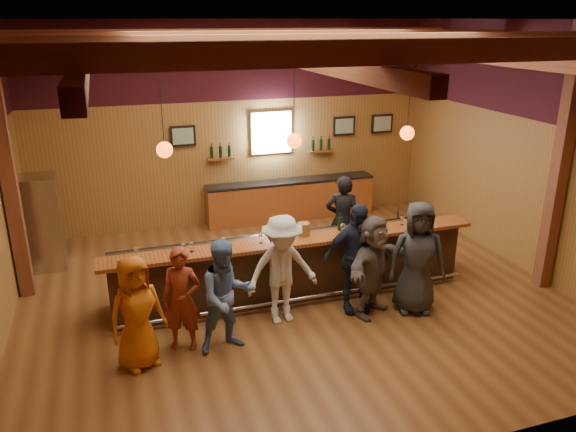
% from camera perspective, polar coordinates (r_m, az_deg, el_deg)
% --- Properties ---
extents(room, '(9.04, 9.00, 4.52)m').
position_cam_1_polar(room, '(8.82, 0.50, 10.97)').
color(room, brown).
rests_on(room, ground).
extents(bar_counter, '(6.30, 1.07, 1.11)m').
position_cam_1_polar(bar_counter, '(9.68, 0.37, -4.90)').
color(bar_counter, black).
rests_on(bar_counter, ground).
extents(back_bar_cabinet, '(4.00, 0.52, 0.95)m').
position_cam_1_polar(back_bar_cabinet, '(13.21, 0.29, 1.68)').
color(back_bar_cabinet, brown).
rests_on(back_bar_cabinet, ground).
extents(window, '(0.95, 0.09, 0.95)m').
position_cam_1_polar(window, '(12.91, -1.72, 8.47)').
color(window, silver).
rests_on(window, room).
extents(framed_pictures, '(5.35, 0.05, 0.45)m').
position_cam_1_polar(framed_pictures, '(13.16, 1.95, 8.90)').
color(framed_pictures, black).
rests_on(framed_pictures, room).
extents(wine_shelves, '(3.00, 0.18, 0.30)m').
position_cam_1_polar(wine_shelves, '(12.94, -1.61, 6.55)').
color(wine_shelves, brown).
rests_on(wine_shelves, room).
extents(pendant_lights, '(4.24, 0.24, 1.37)m').
position_cam_1_polar(pendant_lights, '(8.86, 0.61, 7.69)').
color(pendant_lights, black).
rests_on(pendant_lights, room).
extents(stainless_fridge, '(0.70, 0.70, 1.80)m').
position_cam_1_polar(stainless_fridge, '(11.47, -23.73, -0.62)').
color(stainless_fridge, silver).
rests_on(stainless_fridge, ground).
extents(customer_orange, '(0.92, 0.77, 1.61)m').
position_cam_1_polar(customer_orange, '(7.86, -15.14, -9.47)').
color(customer_orange, '#B95511').
rests_on(customer_orange, ground).
extents(customer_redvest, '(0.66, 0.55, 1.54)m').
position_cam_1_polar(customer_redvest, '(8.14, -10.74, -8.31)').
color(customer_redvest, maroon).
rests_on(customer_redvest, ground).
extents(customer_denim, '(0.88, 0.73, 1.67)m').
position_cam_1_polar(customer_denim, '(7.99, -6.26, -8.10)').
color(customer_denim, '#5574AB').
rests_on(customer_denim, ground).
extents(customer_white, '(1.17, 0.72, 1.76)m').
position_cam_1_polar(customer_white, '(8.63, -0.60, -5.49)').
color(customer_white, silver).
rests_on(customer_white, ground).
extents(customer_navy, '(1.11, 0.56, 1.83)m').
position_cam_1_polar(customer_navy, '(9.00, 6.91, -4.28)').
color(customer_navy, black).
rests_on(customer_navy, ground).
extents(customer_brown, '(1.57, 1.24, 1.67)m').
position_cam_1_polar(customer_brown, '(8.96, 8.59, -5.02)').
color(customer_brown, '#5A4F48').
rests_on(customer_brown, ground).
extents(customer_dark, '(1.05, 0.84, 1.86)m').
position_cam_1_polar(customer_dark, '(9.15, 13.00, -4.15)').
color(customer_dark, '#2B2C2E').
rests_on(customer_dark, ground).
extents(bartender, '(0.76, 0.65, 1.77)m').
position_cam_1_polar(bartender, '(10.70, 5.55, -0.46)').
color(bartender, black).
rests_on(bartender, ground).
extents(ice_bucket, '(0.20, 0.20, 0.22)m').
position_cam_1_polar(ice_bucket, '(9.28, 1.62, -1.36)').
color(ice_bucket, brown).
rests_on(ice_bucket, bar_counter).
extents(bottle_a, '(0.07, 0.07, 0.31)m').
position_cam_1_polar(bottle_a, '(9.53, 5.27, -0.77)').
color(bottle_a, black).
rests_on(bottle_a, bar_counter).
extents(bottle_b, '(0.08, 0.08, 0.37)m').
position_cam_1_polar(bottle_b, '(9.53, 6.88, -0.69)').
color(bottle_b, black).
rests_on(bottle_b, bar_counter).
extents(glass_a, '(0.08, 0.08, 0.17)m').
position_cam_1_polar(glass_a, '(8.72, -15.14, -3.37)').
color(glass_a, silver).
rests_on(glass_a, bar_counter).
extents(glass_b, '(0.07, 0.07, 0.16)m').
position_cam_1_polar(glass_b, '(8.75, -10.57, -2.97)').
color(glass_b, silver).
rests_on(glass_b, bar_counter).
extents(glass_c, '(0.07, 0.07, 0.17)m').
position_cam_1_polar(glass_c, '(8.76, -9.78, -2.87)').
color(glass_c, silver).
rests_on(glass_c, bar_counter).
extents(glass_d, '(0.08, 0.08, 0.18)m').
position_cam_1_polar(glass_d, '(8.84, -6.57, -2.42)').
color(glass_d, silver).
rests_on(glass_d, bar_counter).
extents(glass_e, '(0.07, 0.07, 0.17)m').
position_cam_1_polar(glass_e, '(8.97, -2.80, -2.06)').
color(glass_e, silver).
rests_on(glass_e, bar_counter).
extents(glass_f, '(0.09, 0.09, 0.19)m').
position_cam_1_polar(glass_f, '(9.35, 5.57, -1.07)').
color(glass_f, silver).
rests_on(glass_f, bar_counter).
extents(glass_g, '(0.09, 0.09, 0.20)m').
position_cam_1_polar(glass_g, '(9.62, 8.60, -0.59)').
color(glass_g, silver).
rests_on(glass_g, bar_counter).
extents(glass_h, '(0.07, 0.07, 0.16)m').
position_cam_1_polar(glass_h, '(9.94, 11.53, -0.28)').
color(glass_h, silver).
rests_on(glass_h, bar_counter).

